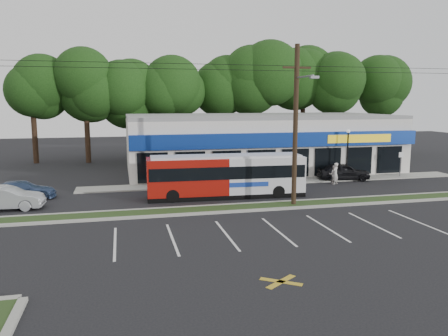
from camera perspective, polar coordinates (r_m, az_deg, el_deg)
name	(u,v)px	position (r m, az deg, el deg)	size (l,w,h in m)	color
ground	(253,212)	(26.32, 3.81, -5.78)	(120.00, 120.00, 0.00)	black
grass_strip	(248,207)	(27.23, 3.19, -5.15)	(40.00, 1.60, 0.12)	#283716
curb_south	(252,210)	(26.44, 3.72, -5.55)	(40.00, 0.25, 0.14)	#9E9E93
curb_north	(245,204)	(28.02, 2.70, -4.72)	(40.00, 0.25, 0.14)	#9E9E93
sidewalk	(279,181)	(36.22, 7.19, -1.74)	(32.00, 2.20, 0.10)	#9E9E93
strip_mall	(259,142)	(42.50, 4.63, 3.39)	(25.00, 12.55, 5.30)	beige
utility_pole	(293,120)	(27.34, 9.06, 6.17)	(50.00, 2.77, 10.00)	black
lamp_post	(348,148)	(38.18, 15.85, 2.51)	(0.30, 0.30, 4.25)	black
sign_post	(401,160)	(40.78, 22.09, 1.00)	(0.45, 0.10, 2.23)	#59595E
tree_line	(221,85)	(51.68, -0.41, 10.76)	(46.76, 6.76, 11.83)	black
metrobus	(226,175)	(30.10, 0.30, -0.91)	(10.94, 2.73, 2.92)	#98120B
car_dark	(343,172)	(37.94, 15.34, -0.45)	(1.74, 4.31, 1.47)	black
car_silver	(6,198)	(29.83, -26.61, -3.54)	(1.53, 4.39, 1.45)	#A9ACB0
car_blue	(23,190)	(32.57, -24.80, -2.63)	(1.74, 4.29, 1.24)	navy
pedestrian_a	(335,174)	(35.90, 14.33, -0.71)	(0.63, 0.42, 1.74)	silver
pedestrian_b	(334,175)	(36.17, 14.11, -0.84)	(0.72, 0.56, 1.48)	beige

